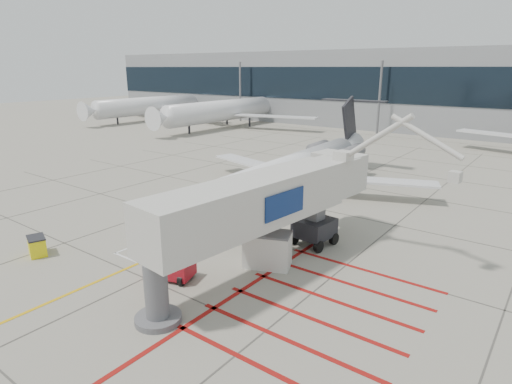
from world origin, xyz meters
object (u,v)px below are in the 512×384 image
Objects in this scene: spill_bin at (37,246)px; jet_bridge at (253,212)px; regional_jet at (284,156)px; pushback_tug at (172,267)px.

jet_bridge is at bearing 45.91° from spill_bin.
jet_bridge is 13.61m from spill_bin.
regional_jet is at bearing 122.37° from jet_bridge.
regional_jet reaches higher than spill_bin.
jet_bridge is 5.26m from pushback_tug.
jet_bridge is 8.06× the size of pushback_tug.
jet_bridge is at bearing 24.97° from pushback_tug.
jet_bridge is 13.43× the size of spill_bin.
regional_jet is 13.82m from jet_bridge.
spill_bin is at bearing -111.18° from regional_jet.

